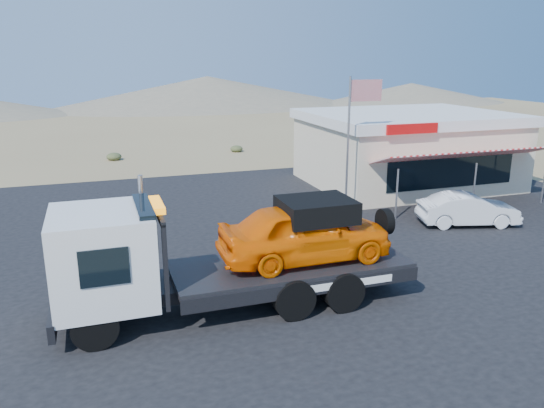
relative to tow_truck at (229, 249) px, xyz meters
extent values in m
plane|color=olive|center=(2.35, 2.52, -1.73)|extent=(120.00, 120.00, 0.00)
cube|color=black|center=(4.35, 5.52, -1.72)|extent=(32.00, 24.00, 0.02)
cylinder|color=black|center=(-3.59, -1.12, -1.15)|extent=(1.12, 0.34, 1.12)
cylinder|color=black|center=(-3.59, 1.12, -1.15)|extent=(1.12, 0.34, 1.12)
cylinder|color=black|center=(1.45, -1.12, -1.15)|extent=(1.12, 0.62, 1.12)
cylinder|color=black|center=(1.45, 1.12, -1.15)|extent=(1.12, 0.62, 1.12)
cylinder|color=black|center=(2.90, -1.12, -1.15)|extent=(1.12, 0.62, 1.12)
cylinder|color=black|center=(2.90, 1.12, -1.15)|extent=(1.12, 0.62, 1.12)
cube|color=black|center=(0.55, 0.00, -0.98)|extent=(9.18, 1.12, 0.34)
cube|color=white|center=(-3.25, 0.00, 0.19)|extent=(2.46, 2.63, 2.35)
cube|color=black|center=(-2.19, 0.00, 0.98)|extent=(0.39, 2.24, 1.01)
cube|color=black|center=(-1.86, 0.00, 0.14)|extent=(0.11, 2.46, 2.24)
cube|color=orange|center=(-1.86, 0.00, 1.42)|extent=(0.28, 1.34, 0.17)
cube|color=black|center=(1.78, 0.00, -0.68)|extent=(6.72, 2.58, 0.17)
imported|color=#FF6602|center=(2.23, 0.00, 0.25)|extent=(4.93, 1.98, 1.68)
cube|color=black|center=(2.57, 0.00, 0.89)|extent=(2.02, 1.68, 0.62)
imported|color=silver|center=(11.23, 4.12, -1.05)|extent=(4.27, 2.44, 1.33)
cube|color=beige|center=(12.85, 11.52, -0.01)|extent=(10.00, 8.00, 3.40)
cube|color=white|center=(12.85, 11.52, 1.94)|extent=(10.40, 8.40, 0.50)
cube|color=red|center=(10.35, 7.26, 1.94)|extent=(2.60, 0.12, 0.45)
cube|color=black|center=(12.85, 7.50, -0.21)|extent=(7.00, 0.06, 1.60)
cube|color=red|center=(12.85, 6.62, 0.74)|extent=(9.00, 1.73, 0.61)
cylinder|color=#99999E|center=(8.85, 5.82, -0.61)|extent=(0.08, 0.08, 2.20)
cylinder|color=#99999E|center=(12.85, 5.82, -0.61)|extent=(0.08, 0.08, 2.20)
cylinder|color=#99999E|center=(16.85, 5.82, -0.61)|extent=(0.08, 0.08, 2.20)
cylinder|color=#99999E|center=(7.05, 7.02, 1.29)|extent=(0.10, 0.10, 6.00)
cube|color=#B20C14|center=(7.80, 7.02, 3.69)|extent=(1.50, 0.02, 0.90)
ellipsoid|color=#414927|center=(-2.01, 23.87, -1.46)|extent=(1.00, 1.00, 0.54)
ellipsoid|color=#414927|center=(6.73, 24.38, -1.48)|extent=(0.92, 0.92, 0.50)
cone|color=#726B59|center=(12.35, 60.52, 0.37)|extent=(44.00, 44.00, 4.20)
cone|color=#726B59|center=(42.35, 56.52, -0.23)|extent=(32.00, 32.00, 3.00)
camera|label=1|loc=(-3.24, -13.22, 5.06)|focal=35.00mm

